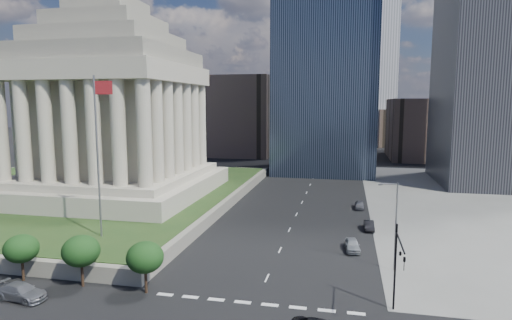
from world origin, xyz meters
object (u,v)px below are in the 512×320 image
(suv_grey, at_px, (21,292))
(parked_sedan_far, at_px, (360,205))
(flagpole, at_px, (98,148))
(parked_sedan_mid, at_px, (369,226))
(war_memorial, at_px, (111,87))
(parked_sedan_near, at_px, (352,245))
(street_lamp_north, at_px, (394,221))
(traffic_signal_ne, at_px, (398,261))

(suv_grey, relative_size, parked_sedan_far, 1.29)
(flagpole, height_order, parked_sedan_mid, flagpole)
(parked_sedan_mid, relative_size, parked_sedan_far, 0.97)
(war_memorial, relative_size, suv_grey, 7.42)
(flagpole, relative_size, parked_sedan_near, 4.58)
(flagpole, relative_size, street_lamp_north, 2.00)
(flagpole, bearing_deg, parked_sedan_near, 12.33)
(flagpole, height_order, parked_sedan_far, flagpole)
(flagpole, bearing_deg, parked_sedan_far, 42.09)
(traffic_signal_ne, xyz_separation_m, suv_grey, (-34.48, -3.52, -4.49))
(flagpole, bearing_deg, parked_sedan_mid, 26.15)
(traffic_signal_ne, relative_size, parked_sedan_near, 1.83)
(suv_grey, height_order, parked_sedan_mid, suv_grey)
(traffic_signal_ne, xyz_separation_m, parked_sedan_far, (-2.04, 39.47, -4.56))
(traffic_signal_ne, distance_m, suv_grey, 34.95)
(suv_grey, bearing_deg, traffic_signal_ne, -76.60)
(flagpole, height_order, suv_grey, flagpole)
(parked_sedan_near, relative_size, parked_sedan_mid, 1.10)
(war_memorial, xyz_separation_m, flagpole, (12.17, -24.00, -8.29))
(war_memorial, distance_m, flagpole, 28.16)
(street_lamp_north, bearing_deg, war_memorial, 154.08)
(traffic_signal_ne, height_order, parked_sedan_far, traffic_signal_ne)
(street_lamp_north, bearing_deg, flagpole, -178.37)
(flagpole, distance_m, suv_grey, 18.54)
(street_lamp_north, xyz_separation_m, parked_sedan_near, (-4.33, 5.74, -4.92))
(street_lamp_north, height_order, parked_sedan_near, street_lamp_north)
(traffic_signal_ne, bearing_deg, war_memorial, 143.58)
(war_memorial, relative_size, parked_sedan_far, 9.59)
(war_memorial, relative_size, parked_sedan_mid, 9.85)
(suv_grey, distance_m, parked_sedan_near, 37.18)
(war_memorial, relative_size, flagpole, 1.95)
(traffic_signal_ne, bearing_deg, parked_sedan_far, 92.96)
(parked_sedan_mid, bearing_deg, parked_sedan_near, -106.14)
(street_lamp_north, bearing_deg, traffic_signal_ne, -94.19)
(parked_sedan_near, xyz_separation_m, parked_sedan_mid, (2.50, 9.63, -0.09))
(suv_grey, bearing_deg, parked_sedan_far, -29.46)
(flagpole, height_order, traffic_signal_ne, flagpole)
(parked_sedan_near, distance_m, parked_sedan_mid, 9.95)
(war_memorial, bearing_deg, parked_sedan_far, 6.63)
(war_memorial, bearing_deg, parked_sedan_mid, -9.53)
(parked_sedan_mid, bearing_deg, traffic_signal_ne, -89.43)
(suv_grey, bearing_deg, parked_sedan_mid, -40.39)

